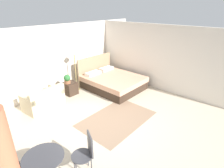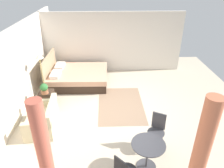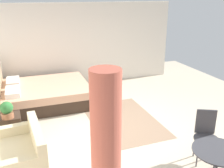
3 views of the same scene
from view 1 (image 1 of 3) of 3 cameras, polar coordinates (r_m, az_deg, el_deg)
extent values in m
cube|color=beige|center=(5.48, -2.09, -11.78)|extent=(9.37, 8.90, 0.02)
cube|color=silver|center=(7.11, -20.01, 6.69)|extent=(9.37, 0.12, 2.54)
cube|color=silver|center=(7.37, 15.09, 7.86)|extent=(0.12, 5.90, 2.54)
cube|color=#93755B|center=(5.58, 1.57, -10.91)|extent=(2.24, 1.46, 0.01)
cube|color=#38281E|center=(7.46, 0.52, -0.18)|extent=(1.84, 2.18, 0.32)
cube|color=tan|center=(7.37, 0.53, 1.65)|extent=(1.88, 2.22, 0.19)
cube|color=#997F60|center=(8.04, -5.39, 4.72)|extent=(1.87, 0.09, 1.17)
cube|color=white|center=(7.58, -6.00, 3.41)|extent=(0.66, 0.33, 0.12)
cube|color=white|center=(8.09, -1.82, 4.85)|extent=(0.66, 0.33, 0.12)
cube|color=beige|center=(6.48, -20.74, -5.27)|extent=(1.26, 0.82, 0.41)
cube|color=beige|center=(6.07, -19.69, -3.00)|extent=(1.23, 0.21, 0.36)
cube|color=beige|center=(6.60, -17.20, -1.38)|extent=(0.18, 0.76, 0.17)
cube|color=beige|center=(6.13, -25.33, -4.66)|extent=(0.18, 0.76, 0.17)
cube|color=#38281E|center=(7.13, -12.97, -1.32)|extent=(0.43, 0.45, 0.48)
cylinder|color=#935B3D|center=(6.96, -13.87, 0.65)|extent=(0.23, 0.23, 0.11)
sphere|color=#2D6B33|center=(6.91, -14.00, 1.88)|extent=(0.25, 0.25, 0.25)
cylinder|color=#99844C|center=(7.56, -10.98, -1.55)|extent=(0.26, 0.26, 0.02)
cylinder|color=#99844C|center=(7.29, -11.42, 3.70)|extent=(0.04, 0.04, 1.45)
cone|color=beige|center=(7.07, -11.93, 9.80)|extent=(0.26, 0.26, 0.15)
cylinder|color=#3F3F44|center=(3.68, -20.89, -20.78)|extent=(0.74, 0.74, 0.02)
cylinder|color=black|center=(4.10, -30.15, -21.99)|extent=(0.60, 0.60, 0.02)
cylinder|color=#3F3F44|center=(4.10, -11.91, -22.78)|extent=(0.02, 0.02, 0.45)
cylinder|color=#3F3F44|center=(4.13, -7.59, -21.97)|extent=(0.02, 0.02, 0.45)
cylinder|color=#3F3F44|center=(3.93, -6.43, -24.87)|extent=(0.02, 0.02, 0.45)
cylinder|color=#3F3F44|center=(3.84, -9.49, -21.44)|extent=(0.57, 0.57, 0.02)
cube|color=#3F3F44|center=(3.70, -6.91, -18.30)|extent=(0.18, 0.31, 0.45)
camera|label=2|loc=(4.17, -87.22, 12.40)|focal=33.63mm
camera|label=3|loc=(5.23, -64.65, 6.27)|focal=41.36mm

